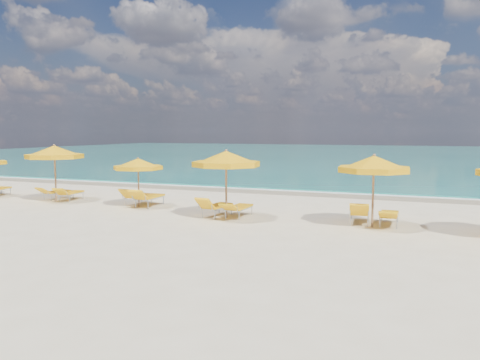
% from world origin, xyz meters
% --- Properties ---
extents(ground_plane, '(120.00, 120.00, 0.00)m').
position_xyz_m(ground_plane, '(0.00, 0.00, 0.00)').
color(ground_plane, beige).
extents(ocean, '(120.00, 80.00, 0.30)m').
position_xyz_m(ocean, '(0.00, 48.00, 0.00)').
color(ocean, '#15766A').
rests_on(ocean, ground).
extents(wet_sand_band, '(120.00, 2.60, 0.01)m').
position_xyz_m(wet_sand_band, '(0.00, 7.40, 0.00)').
color(wet_sand_band, tan).
rests_on(wet_sand_band, ground).
extents(foam_line, '(120.00, 1.20, 0.03)m').
position_xyz_m(foam_line, '(0.00, 8.20, 0.00)').
color(foam_line, white).
rests_on(foam_line, ground).
extents(whitecap_near, '(14.00, 0.36, 0.05)m').
position_xyz_m(whitecap_near, '(-6.00, 17.00, 0.00)').
color(whitecap_near, white).
rests_on(whitecap_near, ground).
extents(whitecap_far, '(18.00, 0.30, 0.05)m').
position_xyz_m(whitecap_far, '(8.00, 24.00, 0.00)').
color(whitecap_far, white).
rests_on(whitecap_far, ground).
extents(umbrella_2, '(2.94, 2.94, 2.61)m').
position_xyz_m(umbrella_2, '(-8.71, 0.55, 2.22)').
color(umbrella_2, '#98704C').
rests_on(umbrella_2, ground).
extents(umbrella_3, '(2.73, 2.73, 2.11)m').
position_xyz_m(umbrella_3, '(-4.23, 0.51, 1.80)').
color(umbrella_3, '#98704C').
rests_on(umbrella_3, ground).
extents(umbrella_4, '(3.08, 3.08, 2.54)m').
position_xyz_m(umbrella_4, '(0.26, -0.59, 2.17)').
color(umbrella_4, '#98704C').
rests_on(umbrella_4, ground).
extents(umbrella_5, '(3.10, 3.10, 2.46)m').
position_xyz_m(umbrella_5, '(5.44, -0.26, 2.09)').
color(umbrella_5, '#98704C').
rests_on(umbrella_5, ground).
extents(lounger_2_left, '(0.75, 1.73, 0.66)m').
position_xyz_m(lounger_2_left, '(-9.14, 1.03, 0.20)').
color(lounger_2_left, '#A5A8AD').
rests_on(lounger_2_left, ground).
extents(lounger_2_right, '(0.82, 1.82, 0.71)m').
position_xyz_m(lounger_2_right, '(-8.17, 0.89, 0.21)').
color(lounger_2_right, '#A5A8AD').
rests_on(lounger_2_right, ground).
extents(lounger_3_left, '(0.67, 1.77, 0.80)m').
position_xyz_m(lounger_3_left, '(-4.61, 1.03, 0.22)').
color(lounger_3_left, '#A5A8AD').
rests_on(lounger_3_left, ground).
extents(lounger_3_right, '(0.72, 2.00, 0.87)m').
position_xyz_m(lounger_3_right, '(-3.85, 0.71, 0.24)').
color(lounger_3_right, '#A5A8AD').
rests_on(lounger_3_right, ground).
extents(lounger_4_left, '(0.84, 1.88, 0.84)m').
position_xyz_m(lounger_4_left, '(-0.25, -0.34, 0.23)').
color(lounger_4_left, '#A5A8AD').
rests_on(lounger_4_left, ground).
extents(lounger_4_right, '(0.68, 1.90, 0.69)m').
position_xyz_m(lounger_4_right, '(0.63, -0.28, 0.22)').
color(lounger_4_right, '#A5A8AD').
rests_on(lounger_4_right, ground).
extents(lounger_5_left, '(0.82, 1.97, 0.87)m').
position_xyz_m(lounger_5_left, '(4.97, 0.24, 0.24)').
color(lounger_5_left, '#A5A8AD').
rests_on(lounger_5_left, ground).
extents(lounger_5_right, '(0.64, 1.87, 0.68)m').
position_xyz_m(lounger_5_right, '(5.96, 0.17, 0.22)').
color(lounger_5_right, '#A5A8AD').
rests_on(lounger_5_right, ground).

